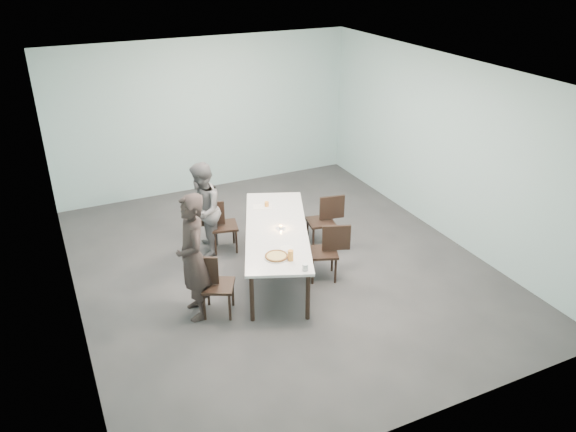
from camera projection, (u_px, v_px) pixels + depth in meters
name	position (u px, v px, depth m)	size (l,w,h in m)	color
ground	(280.00, 265.00, 8.81)	(7.00, 7.00, 0.00)	#333335
room_shell	(279.00, 143.00, 7.92)	(6.02, 7.02, 3.01)	#9EC4C7
table	(276.00, 232.00, 8.35)	(1.81, 2.75, 0.75)	white
chair_near_left	(212.00, 281.00, 7.49)	(0.65, 0.56, 0.87)	black
chair_far_left	(219.00, 222.00, 9.04)	(0.64, 0.50, 0.87)	black
chair_near_right	(329.00, 248.00, 8.29)	(0.65, 0.54, 0.87)	black
chair_far_right	(325.00, 217.00, 9.21)	(0.64, 0.49, 0.87)	black
diner_near	(193.00, 257.00, 7.30)	(0.65, 0.42, 1.77)	black
diner_far	(202.00, 210.00, 8.82)	(0.75, 0.59, 1.55)	slate
pizza	(276.00, 256.00, 7.55)	(0.34, 0.34, 0.04)	white
side_plate	(286.00, 248.00, 7.77)	(0.18, 0.18, 0.01)	white
beer_glass	(291.00, 255.00, 7.46)	(0.08, 0.08, 0.15)	orange
water_tumbler	(305.00, 267.00, 7.25)	(0.08, 0.08, 0.09)	silver
tealight	(281.00, 227.00, 8.31)	(0.06, 0.06, 0.05)	silver
amber_tumbler	(267.00, 204.00, 8.99)	(0.07, 0.07, 0.08)	orange
menu	(262.00, 207.00, 8.99)	(0.30, 0.22, 0.01)	silver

